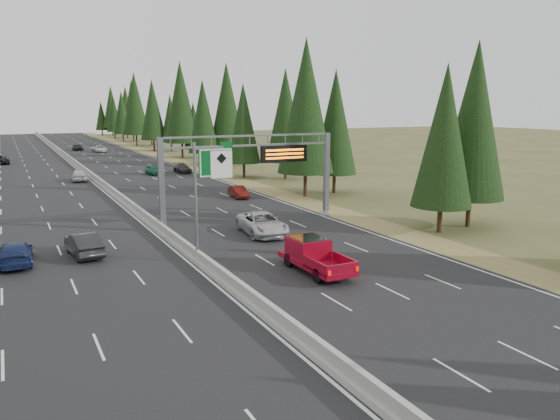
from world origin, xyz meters
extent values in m
cube|color=black|center=(0.00, 80.00, 0.04)|extent=(32.00, 260.00, 0.08)
cube|color=olive|center=(17.80, 80.00, 0.03)|extent=(3.60, 260.00, 0.06)
cube|color=gray|center=(0.00, 80.00, 0.23)|extent=(0.70, 260.00, 0.30)
cube|color=gray|center=(0.00, 80.00, 0.63)|extent=(0.30, 260.00, 0.60)
cube|color=slate|center=(0.35, 35.00, 3.98)|extent=(0.45, 0.45, 7.80)
cube|color=gray|center=(0.35, 35.00, 0.23)|extent=(0.90, 0.90, 0.30)
cube|color=slate|center=(16.20, 35.00, 3.98)|extent=(0.45, 0.45, 7.80)
cube|color=gray|center=(16.20, 35.00, 0.23)|extent=(0.90, 0.90, 0.30)
cube|color=slate|center=(8.28, 35.00, 7.80)|extent=(15.85, 0.35, 0.16)
cube|color=slate|center=(8.28, 35.00, 6.96)|extent=(15.85, 0.35, 0.16)
cube|color=#054C19|center=(5.00, 34.75, 5.63)|extent=(3.00, 0.10, 2.50)
cube|color=silver|center=(5.00, 34.69, 5.63)|extent=(2.85, 0.02, 2.35)
cube|color=#054C19|center=(6.00, 34.75, 7.13)|extent=(1.10, 0.10, 0.45)
cube|color=black|center=(11.50, 34.70, 6.13)|extent=(4.50, 0.40, 1.50)
cube|color=orange|center=(11.50, 34.48, 6.48)|extent=(3.80, 0.02, 0.18)
cube|color=orange|center=(11.50, 34.48, 6.13)|extent=(3.80, 0.02, 0.18)
cube|color=orange|center=(11.50, 34.48, 5.78)|extent=(3.80, 0.02, 0.18)
cylinder|color=slate|center=(0.00, 25.00, 4.08)|extent=(0.20, 0.20, 8.00)
cube|color=gray|center=(0.00, 25.00, 0.18)|extent=(0.50, 0.50, 0.20)
cube|color=slate|center=(1.00, 25.00, 7.68)|extent=(2.00, 0.15, 0.15)
cube|color=silver|center=(1.80, 24.88, 6.58)|extent=(1.50, 0.06, 1.80)
cylinder|color=black|center=(20.89, 24.64, 1.10)|extent=(0.40, 0.40, 2.20)
cone|color=black|center=(20.89, 24.64, 7.98)|extent=(4.96, 4.96, 11.56)
cylinder|color=black|center=(24.65, 25.18, 1.26)|extent=(0.40, 0.40, 2.53)
cone|color=black|center=(24.65, 25.18, 9.17)|extent=(5.69, 5.69, 13.28)
cylinder|color=black|center=(19.62, 45.13, 1.42)|extent=(0.40, 0.40, 2.85)
cone|color=black|center=(19.62, 45.13, 10.32)|extent=(6.41, 6.41, 14.95)
cylinder|color=black|center=(24.19, 46.13, 1.17)|extent=(0.40, 0.40, 2.33)
cone|color=black|center=(24.19, 46.13, 8.46)|extent=(5.25, 5.25, 12.25)
cylinder|color=black|center=(20.04, 64.02, 1.09)|extent=(0.40, 0.40, 2.17)
cone|color=black|center=(20.04, 64.02, 7.87)|extent=(4.88, 4.88, 11.40)
cylinder|color=black|center=(24.84, 60.16, 1.24)|extent=(0.40, 0.40, 2.48)
cone|color=black|center=(24.84, 60.16, 8.99)|extent=(5.58, 5.58, 13.02)
cylinder|color=black|center=(19.84, 81.08, 1.18)|extent=(0.40, 0.40, 2.36)
cone|color=black|center=(19.84, 81.08, 8.54)|extent=(5.30, 5.30, 12.37)
cylinder|color=black|center=(24.29, 81.26, 1.42)|extent=(0.40, 0.40, 2.83)
cone|color=black|center=(24.29, 81.26, 10.27)|extent=(6.37, 6.37, 14.87)
cylinder|color=black|center=(20.95, 97.51, 1.52)|extent=(0.40, 0.40, 3.03)
cone|color=black|center=(20.95, 97.51, 10.99)|extent=(6.82, 6.82, 15.92)
cylinder|color=black|center=(23.14, 96.62, 0.88)|extent=(0.40, 0.40, 1.77)
cone|color=black|center=(23.14, 96.62, 6.41)|extent=(3.98, 3.98, 9.29)
cylinder|color=black|center=(19.93, 116.16, 1.29)|extent=(0.40, 0.40, 2.58)
cone|color=black|center=(19.93, 116.16, 9.37)|extent=(5.82, 5.82, 13.57)
cylinder|color=black|center=(23.38, 114.01, 1.03)|extent=(0.40, 0.40, 2.06)
cone|color=black|center=(23.38, 114.01, 7.47)|extent=(4.64, 4.64, 10.82)
cylinder|color=black|center=(19.60, 132.85, 1.49)|extent=(0.40, 0.40, 2.97)
cone|color=black|center=(19.60, 132.85, 10.77)|extent=(6.68, 6.68, 15.60)
cylinder|color=black|center=(23.96, 134.79, 1.02)|extent=(0.40, 0.40, 2.04)
cone|color=black|center=(23.96, 134.79, 7.40)|extent=(4.59, 4.59, 10.71)
cylinder|color=black|center=(19.79, 151.18, 1.15)|extent=(0.40, 0.40, 2.30)
cone|color=black|center=(19.79, 151.18, 8.34)|extent=(5.18, 5.18, 12.08)
cylinder|color=black|center=(23.17, 153.10, 1.40)|extent=(0.40, 0.40, 2.81)
cone|color=black|center=(23.17, 153.10, 10.18)|extent=(6.32, 6.32, 14.74)
cylinder|color=black|center=(20.57, 168.00, 1.07)|extent=(0.40, 0.40, 2.14)
cone|color=black|center=(20.57, 168.00, 7.77)|extent=(4.82, 4.82, 11.25)
cylinder|color=black|center=(24.69, 169.68, 1.31)|extent=(0.40, 0.40, 2.62)
cone|color=black|center=(24.69, 169.68, 9.48)|extent=(5.89, 5.89, 13.74)
cylinder|color=black|center=(19.94, 188.29, 0.94)|extent=(0.40, 0.40, 1.88)
cone|color=black|center=(19.94, 188.29, 6.81)|extent=(4.23, 4.23, 9.86)
cylinder|color=black|center=(23.06, 186.01, 1.36)|extent=(0.40, 0.40, 2.71)
cone|color=black|center=(23.06, 186.01, 9.84)|extent=(6.11, 6.11, 14.25)
imported|color=#B7B8BC|center=(7.29, 30.40, 0.96)|extent=(3.52, 6.56, 1.75)
cylinder|color=black|center=(4.99, 17.60, 0.53)|extent=(0.34, 0.90, 0.90)
cylinder|color=black|center=(6.90, 17.60, 0.53)|extent=(0.34, 0.90, 0.90)
cylinder|color=black|center=(4.99, 21.29, 0.53)|extent=(0.34, 0.90, 0.90)
cylinder|color=black|center=(6.90, 21.29, 0.53)|extent=(0.34, 0.90, 0.90)
cube|color=maroon|center=(5.94, 19.50, 0.70)|extent=(2.24, 6.27, 0.34)
cube|color=maroon|center=(5.94, 20.51, 1.48)|extent=(2.13, 2.46, 1.23)
cube|color=black|center=(5.94, 20.51, 1.82)|extent=(1.90, 2.13, 0.62)
cube|color=maroon|center=(4.88, 17.82, 1.09)|extent=(0.11, 2.69, 0.67)
cube|color=maroon|center=(7.01, 17.82, 1.09)|extent=(0.11, 2.69, 0.67)
cube|color=maroon|center=(5.94, 16.48, 1.09)|extent=(2.24, 0.11, 0.67)
imported|color=#155F42|center=(8.93, 72.74, 0.80)|extent=(1.99, 4.35, 1.45)
imported|color=#59110C|center=(12.42, 47.76, 0.73)|extent=(1.66, 4.05, 1.31)
imported|color=black|center=(13.51, 72.96, 0.76)|extent=(1.96, 4.73, 1.37)
imported|color=silver|center=(8.09, 117.78, 0.81)|extent=(2.78, 5.40, 1.46)
imported|color=black|center=(4.21, 124.25, 0.86)|extent=(2.24, 4.71, 1.56)
imported|color=black|center=(-6.55, 30.15, 0.89)|extent=(2.22, 5.10, 1.63)
imported|color=#16234E|center=(-10.87, 30.00, 0.84)|extent=(2.35, 5.32, 1.52)
imported|color=#B6B6B6|center=(-1.98, 70.41, 0.91)|extent=(2.44, 5.03, 1.65)
imported|color=black|center=(-11.57, 100.21, 0.87)|extent=(2.71, 5.75, 1.59)
camera|label=1|loc=(-10.96, -8.92, 10.46)|focal=35.00mm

